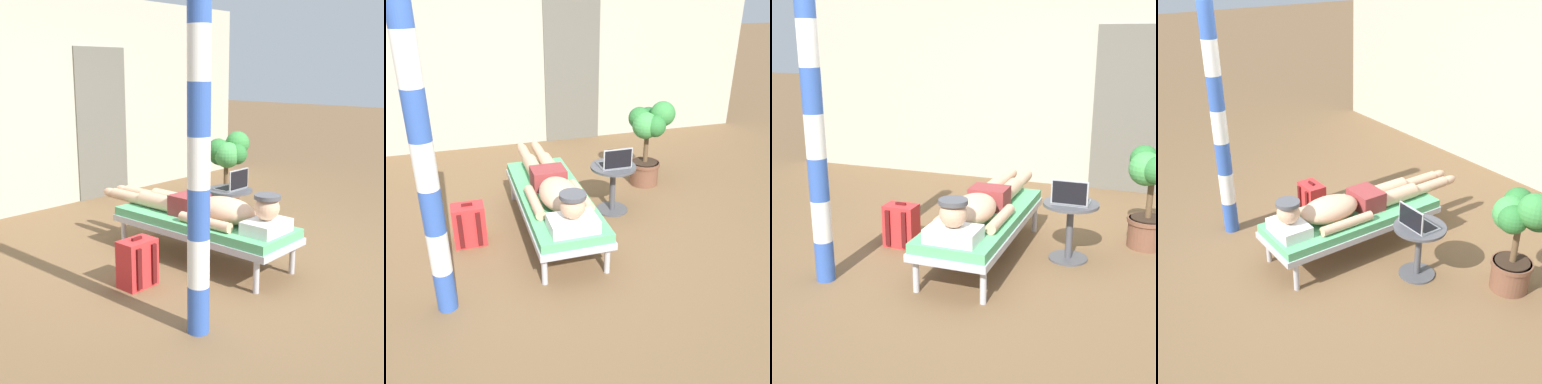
% 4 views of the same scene
% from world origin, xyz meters
% --- Properties ---
extents(ground_plane, '(40.00, 40.00, 0.00)m').
position_xyz_m(ground_plane, '(0.00, 0.00, 0.00)').
color(ground_plane, brown).
extents(house_wall_back, '(7.60, 0.20, 2.70)m').
position_xyz_m(house_wall_back, '(-0.11, 2.90, 1.35)').
color(house_wall_back, '#B2AD99').
rests_on(house_wall_back, ground).
extents(house_door_panel, '(0.84, 0.03, 2.04)m').
position_xyz_m(house_door_panel, '(0.86, 2.79, 1.02)').
color(house_door_panel, '#625F54').
rests_on(house_door_panel, ground).
extents(lounge_chair, '(0.64, 1.81, 0.42)m').
position_xyz_m(lounge_chair, '(-0.11, 0.12, 0.35)').
color(lounge_chair, '#B7B7BC').
rests_on(lounge_chair, ground).
extents(person_reclining, '(0.53, 2.17, 0.33)m').
position_xyz_m(person_reclining, '(-0.11, 0.08, 0.52)').
color(person_reclining, white).
rests_on(person_reclining, lounge_chair).
extents(side_table, '(0.48, 0.48, 0.52)m').
position_xyz_m(side_table, '(0.61, 0.36, 0.36)').
color(side_table, '#4C4C51').
rests_on(side_table, ground).
extents(laptop, '(0.31, 0.24, 0.23)m').
position_xyz_m(laptop, '(0.61, 0.31, 0.58)').
color(laptop, '#A5A8AD').
rests_on(laptop, side_table).
extents(backpack, '(0.30, 0.26, 0.42)m').
position_xyz_m(backpack, '(-0.92, 0.13, 0.20)').
color(backpack, red).
rests_on(backpack, ground).
extents(potted_plant, '(0.52, 0.57, 1.02)m').
position_xyz_m(potted_plant, '(1.26, 0.91, 0.64)').
color(potted_plant, brown).
rests_on(potted_plant, ground).
extents(porch_post, '(0.15, 0.15, 2.36)m').
position_xyz_m(porch_post, '(-1.16, -0.75, 1.18)').
color(porch_post, '#3359B2').
rests_on(porch_post, ground).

